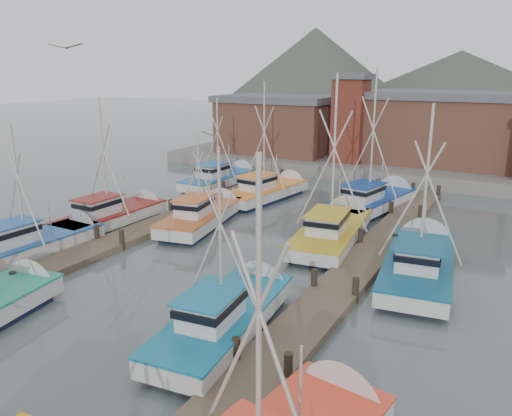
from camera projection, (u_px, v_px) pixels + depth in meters
The scene contains 19 objects.
ground at pixel (144, 307), 22.02m from camera, with size 260.00×260.00×0.00m, color #4E5D5B.
dock_left at pixel (98, 249), 28.64m from camera, with size 2.30×46.00×1.50m.
dock_right at pixel (326, 302), 22.09m from camera, with size 2.30×46.00×1.50m.
quay at pixel (378, 163), 53.02m from camera, with size 44.00×16.00×1.20m, color gray.
shed_left at pixel (278, 124), 55.48m from camera, with size 12.72×8.48×6.20m.
shed_center at pixel (441, 127), 49.12m from camera, with size 14.84×9.54×6.90m.
lookout_tower at pixel (350, 118), 49.26m from camera, with size 3.60×3.60×8.50m.
distant_hills at pixel (421, 110), 131.23m from camera, with size 175.00×140.00×42.00m.
boat_5 at pixel (230, 314), 19.96m from camera, with size 3.66×9.15×8.27m.
boat_6 at pixel (37, 244), 28.09m from camera, with size 3.43×9.05×8.20m.
boat_8 at pixel (204, 215), 33.68m from camera, with size 4.32×9.33×7.02m.
boat_9 at pixel (334, 230), 30.49m from camera, with size 4.33×10.19×10.87m.
boat_10 at pixel (116, 215), 33.58m from camera, with size 3.78×8.88×9.24m.
boat_11 at pixel (420, 262), 25.45m from camera, with size 4.37×10.31×9.60m.
boat_12 at pixel (269, 190), 40.43m from camera, with size 4.05×9.53×10.11m.
boat_13 at pixel (374, 201), 37.24m from camera, with size 4.92×10.44×11.35m.
boat_14 at pixel (223, 178), 44.92m from camera, with size 3.60×9.27×8.63m.
gull_near at pixel (66, 47), 18.29m from camera, with size 1.55×0.65×0.24m.
gull_far at pixel (213, 134), 26.30m from camera, with size 1.55×0.64×0.24m.
Camera 1 is at (14.07, -15.10, 10.14)m, focal length 35.00 mm.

